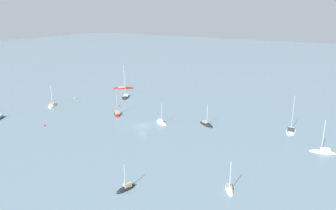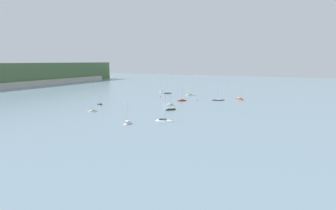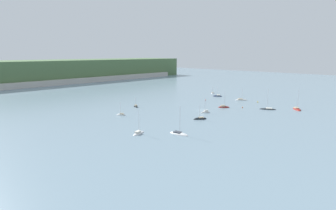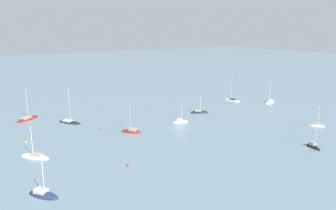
% 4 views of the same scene
% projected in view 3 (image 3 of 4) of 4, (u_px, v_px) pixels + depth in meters
% --- Properties ---
extents(ground_plane, '(600.00, 600.00, 0.00)m').
position_uv_depth(ground_plane, '(202.00, 110.00, 135.56)').
color(ground_plane, slate).
extents(hillside_ridge, '(323.26, 61.31, 22.04)m').
position_uv_depth(hillside_ridge, '(48.00, 71.00, 267.25)').
color(hillside_ridge, '#4C6B42').
rests_on(hillside_ridge, ground_plane).
extents(shore_town_strip, '(274.77, 6.00, 4.88)m').
position_uv_depth(shore_town_strip, '(63.00, 82.00, 245.54)').
color(shore_town_strip, '#B7B2A8').
rests_on(shore_town_strip, ground_plane).
extents(sailboat_0, '(5.69, 5.83, 9.26)m').
position_uv_depth(sailboat_0, '(224.00, 107.00, 142.05)').
color(sailboat_0, maroon).
rests_on(sailboat_0, ground_plane).
extents(sailboat_1, '(8.84, 7.52, 11.57)m').
position_uv_depth(sailboat_1, '(297.00, 109.00, 137.10)').
color(sailboat_1, maroon).
rests_on(sailboat_1, ground_plane).
extents(sailboat_2, '(5.70, 3.95, 6.15)m').
position_uv_depth(sailboat_2, '(212.00, 93.00, 191.67)').
color(sailboat_2, silver).
rests_on(sailboat_2, ground_plane).
extents(sailboat_3, '(3.63, 4.63, 6.90)m').
position_uv_depth(sailboat_3, '(121.00, 115.00, 124.37)').
color(sailboat_3, white).
rests_on(sailboat_3, ground_plane).
extents(sailboat_4, '(5.41, 6.58, 7.32)m').
position_uv_depth(sailboat_4, '(217.00, 96.00, 178.97)').
color(sailboat_4, '#232D4C').
rests_on(sailboat_4, ground_plane).
extents(sailboat_5, '(6.56, 3.46, 8.97)m').
position_uv_depth(sailboat_5, '(139.00, 133.00, 95.62)').
color(sailboat_5, silver).
rests_on(sailboat_5, ground_plane).
extents(sailboat_6, '(5.08, 3.03, 7.26)m').
position_uv_depth(sailboat_6, '(205.00, 112.00, 129.68)').
color(sailboat_6, white).
rests_on(sailboat_6, ground_plane).
extents(sailboat_7, '(2.34, 4.70, 6.26)m').
position_uv_depth(sailboat_7, '(136.00, 107.00, 143.55)').
color(sailboat_7, black).
rests_on(sailboat_7, ground_plane).
extents(sailboat_8, '(6.73, 8.60, 11.36)m').
position_uv_depth(sailboat_8, '(268.00, 109.00, 137.33)').
color(sailboat_8, black).
rests_on(sailboat_8, ground_plane).
extents(sailboat_9, '(3.80, 8.09, 11.18)m').
position_uv_depth(sailboat_9, '(179.00, 134.00, 95.13)').
color(sailboat_9, white).
rests_on(sailboat_9, ground_plane).
extents(sailboat_10, '(6.26, 4.70, 7.34)m').
position_uv_depth(sailboat_10, '(200.00, 119.00, 116.79)').
color(sailboat_10, black).
rests_on(sailboat_10, ground_plane).
extents(sailboat_11, '(6.54, 7.24, 8.30)m').
position_uv_depth(sailboat_11, '(241.00, 100.00, 164.14)').
color(sailboat_11, white).
rests_on(sailboat_11, ground_plane).
extents(mooring_buoy_0, '(0.62, 0.62, 0.62)m').
position_uv_depth(mooring_buoy_0, '(258.00, 102.00, 156.57)').
color(mooring_buoy_0, yellow).
rests_on(mooring_buoy_0, ground_plane).
extents(mooring_buoy_1, '(0.51, 0.51, 0.51)m').
position_uv_depth(mooring_buoy_1, '(206.00, 100.00, 163.80)').
color(mooring_buoy_1, red).
rests_on(mooring_buoy_1, ground_plane).
extents(mooring_buoy_2, '(0.57, 0.57, 0.57)m').
position_uv_depth(mooring_buoy_2, '(243.00, 107.00, 141.07)').
color(mooring_buoy_2, orange).
rests_on(mooring_buoy_2, ground_plane).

